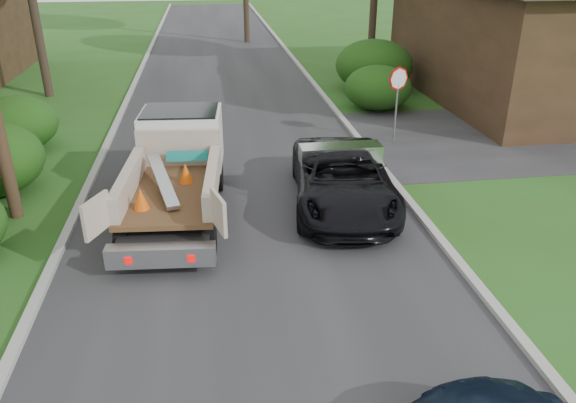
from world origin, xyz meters
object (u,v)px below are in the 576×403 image
(flatbed_truck, at_px, (178,160))
(stop_sign, at_px, (398,89))
(house_right, at_px, (547,19))
(black_pickup, at_px, (343,179))

(flatbed_truck, bearing_deg, stop_sign, 33.80)
(stop_sign, height_order, flatbed_truck, stop_sign)
(stop_sign, height_order, house_right, house_right)
(flatbed_truck, xyz_separation_m, black_pickup, (3.98, -0.70, -0.44))
(black_pickup, bearing_deg, flatbed_truck, 177.14)
(house_right, bearing_deg, stop_sign, -147.34)
(house_right, height_order, black_pickup, house_right)
(stop_sign, distance_m, house_right, 9.37)
(stop_sign, bearing_deg, black_pickup, -121.89)
(stop_sign, distance_m, flatbed_truck, 7.80)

